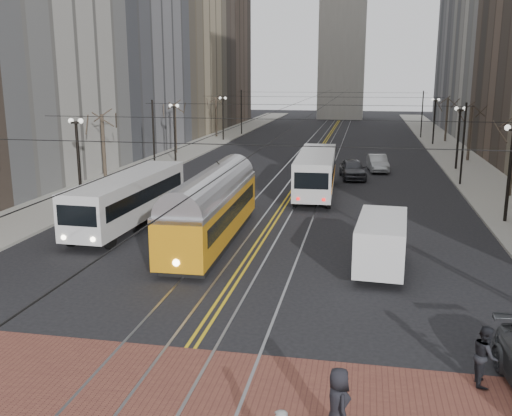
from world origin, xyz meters
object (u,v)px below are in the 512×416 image
at_px(rear_bus, 316,174).
at_px(sedan_silver, 378,163).
at_px(cargo_van, 381,245).
at_px(streetcar, 212,214).
at_px(transit_bus, 129,200).
at_px(sedan_grey, 353,169).
at_px(pedestrian_c, 485,355).
at_px(pedestrian_a, 338,404).

height_order(rear_bus, sedan_silver, rear_bus).
bearing_deg(cargo_van, rear_bus, 108.79).
height_order(streetcar, rear_bus, rear_bus).
relative_size(transit_bus, streetcar, 0.93).
height_order(sedan_grey, pedestrian_c, pedestrian_c).
xyz_separation_m(transit_bus, pedestrian_a, (13.11, -18.29, -0.54)).
bearing_deg(sedan_silver, streetcar, -116.62).
distance_m(streetcar, pedestrian_c, 16.98).
relative_size(sedan_silver, pedestrian_a, 2.47).
height_order(rear_bus, pedestrian_c, rear_bus).
height_order(rear_bus, cargo_van, rear_bus).
distance_m(cargo_van, sedan_silver, 28.15).
xyz_separation_m(transit_bus, sedan_grey, (12.50, 18.37, -0.65)).
xyz_separation_m(streetcar, cargo_van, (8.70, -3.08, -0.30)).
distance_m(rear_bus, pedestrian_a, 29.59).
distance_m(transit_bus, cargo_van, 15.39).
distance_m(sedan_silver, pedestrian_c, 37.70).
height_order(cargo_van, pedestrian_a, cargo_van).
height_order(rear_bus, sedan_grey, rear_bus).
height_order(transit_bus, rear_bus, rear_bus).
bearing_deg(rear_bus, sedan_grey, 68.89).
bearing_deg(sedan_silver, sedan_grey, -123.59).
bearing_deg(pedestrian_c, transit_bus, 49.87).
bearing_deg(cargo_van, sedan_grey, 98.46).
bearing_deg(streetcar, rear_bus, 71.16).
xyz_separation_m(pedestrian_a, pedestrian_c, (3.98, 3.35, -0.04)).
distance_m(rear_bus, cargo_van, 17.17).
xyz_separation_m(rear_bus, cargo_van, (4.40, -16.59, -0.34)).
distance_m(rear_bus, pedestrian_c, 27.03).
bearing_deg(transit_bus, sedan_grey, 57.48).
relative_size(transit_bus, sedan_grey, 2.42).
xyz_separation_m(rear_bus, sedan_grey, (2.51, 7.24, -0.71)).
bearing_deg(sedan_silver, rear_bus, -118.97).
bearing_deg(rear_bus, streetcar, -109.60).
bearing_deg(sedan_grey, sedan_silver, 54.81).
xyz_separation_m(sedan_grey, sedan_silver, (2.17, 4.32, -0.08)).
xyz_separation_m(transit_bus, rear_bus, (9.98, 11.13, 0.06)).
height_order(streetcar, cargo_van, streetcar).
bearing_deg(rear_bus, sedan_silver, 65.98).
height_order(transit_bus, sedan_grey, transit_bus).
height_order(cargo_van, sedan_silver, cargo_van).
relative_size(sedan_grey, pedestrian_a, 2.63).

